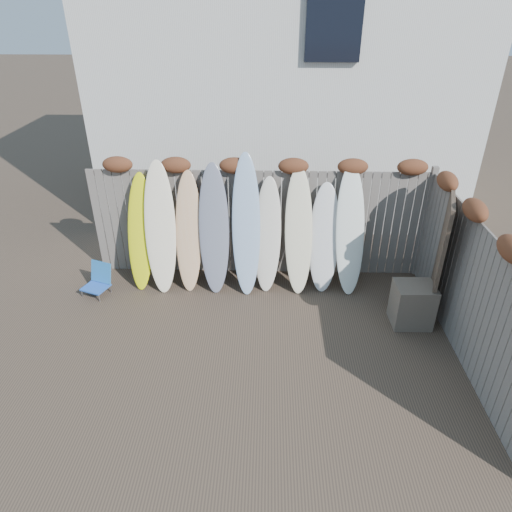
{
  "coord_description": "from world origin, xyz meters",
  "views": [
    {
      "loc": [
        0.18,
        -5.1,
        4.58
      ],
      "look_at": [
        0.0,
        1.2,
        1.0
      ],
      "focal_mm": 32.0,
      "sensor_mm": 36.0,
      "label": 1
    }
  ],
  "objects_px": {
    "beach_chair": "(98,280)",
    "wooden_crate": "(412,304)",
    "surfboard_0": "(140,232)",
    "lattice_panel": "(440,254)"
  },
  "relations": [
    {
      "from": "surfboard_0",
      "to": "wooden_crate",
      "type": "bearing_deg",
      "value": -9.25
    },
    {
      "from": "beach_chair",
      "to": "wooden_crate",
      "type": "xyz_separation_m",
      "value": [
        5.28,
        -0.73,
        0.1
      ]
    },
    {
      "from": "lattice_panel",
      "to": "beach_chair",
      "type": "bearing_deg",
      "value": -163.95
    },
    {
      "from": "beach_chair",
      "to": "lattice_panel",
      "type": "bearing_deg",
      "value": -2.86
    },
    {
      "from": "wooden_crate",
      "to": "lattice_panel",
      "type": "bearing_deg",
      "value": 45.61
    },
    {
      "from": "lattice_panel",
      "to": "surfboard_0",
      "type": "bearing_deg",
      "value": -168.76
    },
    {
      "from": "beach_chair",
      "to": "lattice_panel",
      "type": "distance_m",
      "value": 5.78
    },
    {
      "from": "surfboard_0",
      "to": "beach_chair",
      "type": "bearing_deg",
      "value": -148.1
    },
    {
      "from": "lattice_panel",
      "to": "surfboard_0",
      "type": "height_order",
      "value": "lattice_panel"
    },
    {
      "from": "wooden_crate",
      "to": "lattice_panel",
      "type": "xyz_separation_m",
      "value": [
        0.44,
        0.45,
        0.68
      ]
    }
  ]
}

